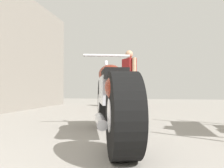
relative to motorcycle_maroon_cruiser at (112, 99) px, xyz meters
name	(u,v)px	position (x,y,z in m)	size (l,w,h in m)	color
ground_plane	(123,123)	(-0.06, 1.13, -0.43)	(18.01, 18.01, 0.00)	gray
motorcycle_maroon_cruiser	(112,99)	(0.00, 0.00, 0.00)	(0.94, 2.14, 1.02)	black
mechanic_in_blue	(129,75)	(-0.31, 4.20, 0.52)	(0.50, 0.59, 1.67)	#384766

